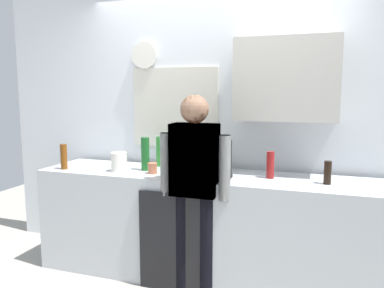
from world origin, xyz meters
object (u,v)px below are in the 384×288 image
potted_plant (220,156)px  person_guest (194,179)px  cup_blue_mug (190,164)px  person_at_sink (194,179)px  coffee_maker (219,160)px  storage_canister (119,162)px  bottle_clear_soda (161,151)px  bottle_red_vinegar (270,165)px  mixing_bowl (185,171)px  bottle_amber_beer (64,157)px  bottle_dark_sauce (328,173)px  cup_terracotta_mug (153,168)px  bottle_green_wine (145,154)px

potted_plant → person_guest: bearing=-97.8°
cup_blue_mug → person_at_sink: (0.19, -0.44, -0.02)m
coffee_maker → storage_canister: size_ratio=1.94×
person_at_sink → bottle_clear_soda: bearing=140.2°
bottle_red_vinegar → mixing_bowl: bearing=-169.3°
bottle_amber_beer → mixing_bowl: bottle_amber_beer is taller
bottle_amber_beer → mixing_bowl: size_ratio=1.05×
mixing_bowl → person_guest: 0.26m
bottle_dark_sauce → bottle_red_vinegar: bottle_red_vinegar is taller
bottle_red_vinegar → cup_blue_mug: bottle_red_vinegar is taller
bottle_amber_beer → bottle_red_vinegar: 1.84m
cup_terracotta_mug → mixing_bowl: bearing=2.7°
mixing_bowl → bottle_green_wine: bearing=167.6°
bottle_dark_sauce → person_guest: 1.02m
potted_plant → storage_canister: bearing=-157.7°
storage_canister → person_guest: (0.76, -0.18, -0.06)m
mixing_bowl → bottle_dark_sauce: bearing=3.0°
storage_canister → bottle_amber_beer: bearing=-172.5°
cup_blue_mug → bottle_green_wine: bearing=-159.1°
coffee_maker → mixing_bowl: size_ratio=1.50×
bottle_clear_soda → potted_plant: bearing=-0.6°
bottle_dark_sauce → bottle_amber_beer: 2.27m
bottle_green_wine → mixing_bowl: size_ratio=1.36×
bottle_green_wine → cup_blue_mug: (0.37, 0.14, -0.10)m
cup_blue_mug → bottle_clear_soda: bearing=164.9°
coffee_maker → bottle_amber_beer: (-1.43, -0.10, -0.03)m
person_at_sink → person_guest: bearing=0.0°
bottle_amber_beer → storage_canister: bearing=7.5°
bottle_green_wine → cup_terracotta_mug: bottle_green_wine is taller
bottle_red_vinegar → storage_canister: bearing=-173.0°
bottle_dark_sauce → mixing_bowl: size_ratio=0.82×
cup_terracotta_mug → person_at_sink: bearing=-23.5°
mixing_bowl → person_guest: size_ratio=0.14×
coffee_maker → person_at_sink: person_at_sink is taller
storage_canister → person_at_sink: bearing=-13.2°
bottle_amber_beer → cup_terracotta_mug: size_ratio=2.50×
bottle_amber_beer → person_at_sink: (1.29, -0.11, -0.09)m
person_guest → cup_blue_mug: bearing=-90.7°
bottle_amber_beer → cup_terracotta_mug: (0.84, 0.08, -0.07)m
bottle_dark_sauce → mixing_bowl: bearing=-177.0°
potted_plant → person_at_sink: 0.53m
cup_blue_mug → potted_plant: bearing=17.4°
bottle_red_vinegar → potted_plant: bearing=158.7°
bottle_clear_soda → storage_canister: size_ratio=1.65×
bottle_green_wine → potted_plant: (0.63, 0.22, -0.02)m
cup_blue_mug → person_at_sink: person_at_sink is taller
coffee_maker → person_at_sink: bearing=-124.5°
bottle_dark_sauce → potted_plant: potted_plant is taller
storage_canister → potted_plant: bearing=22.3°
person_at_sink → storage_canister: bearing=173.1°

